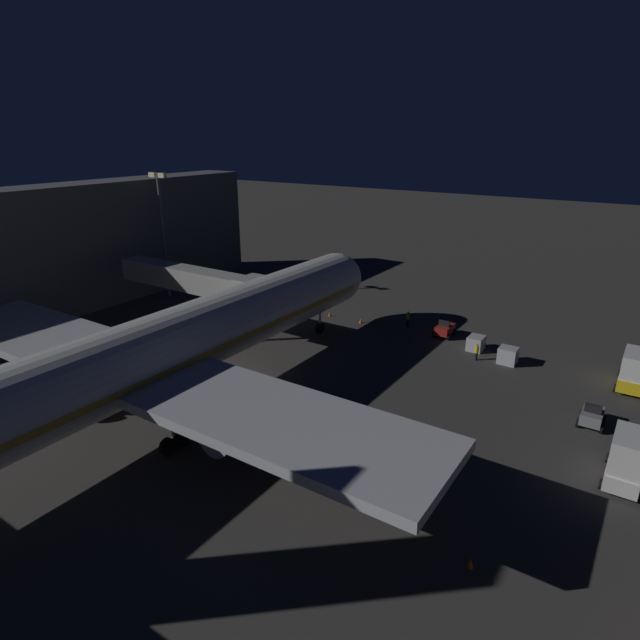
% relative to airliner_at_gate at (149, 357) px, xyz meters
% --- Properties ---
extents(ground_plane, '(320.00, 320.00, 0.00)m').
position_rel_airliner_at_gate_xyz_m(ground_plane, '(0.00, -9.58, -5.57)').
color(ground_plane, '#383533').
extents(airliner_at_gate, '(48.03, 59.63, 19.56)m').
position_rel_airliner_at_gate_xyz_m(airliner_at_gate, '(0.00, 0.00, 0.00)').
color(airliner_at_gate, silver).
rests_on(airliner_at_gate, ground_plane).
extents(jet_bridge, '(21.62, 3.40, 7.21)m').
position_rel_airliner_at_gate_xyz_m(jet_bridge, '(11.63, -17.08, 0.10)').
color(jet_bridge, '#9E9E99').
rests_on(jet_bridge, ground_plane).
extents(apron_floodlight_mast, '(2.90, 0.50, 16.57)m').
position_rel_airliner_at_gate_xyz_m(apron_floodlight_mast, '(25.50, -23.81, 4.12)').
color(apron_floodlight_mast, '#59595E').
rests_on(apron_floodlight_mast, ground_plane).
extents(ops_van, '(2.36, 4.92, 3.73)m').
position_rel_airliner_at_gate_xyz_m(ops_van, '(-31.40, -11.67, -3.71)').
color(ops_van, silver).
rests_on(ops_van, ground_plane).
extents(catering_truck, '(2.36, 5.41, 3.53)m').
position_rel_airliner_at_gate_xyz_m(catering_truck, '(-30.60, -27.44, -3.79)').
color(catering_truck, yellow).
rests_on(catering_truck, ground_plane).
extents(pushback_tug, '(1.86, 2.65, 1.95)m').
position_rel_airliner_at_gate_xyz_m(pushback_tug, '(-12.10, -30.23, -4.79)').
color(pushback_tug, maroon).
rests_on(pushback_tug, ground_plane).
extents(baggage_tug_lead, '(1.86, 2.44, 1.95)m').
position_rel_airliner_at_gate_xyz_m(baggage_tug_lead, '(-28.63, -18.30, -4.79)').
color(baggage_tug_lead, slate).
rests_on(baggage_tug_lead, ground_plane).
extents(baggage_container_near_belt, '(1.73, 1.57, 1.64)m').
position_rel_airliner_at_gate_xyz_m(baggage_container_near_belt, '(-19.98, -26.61, -4.76)').
color(baggage_container_near_belt, '#B7BABF').
rests_on(baggage_container_near_belt, ground_plane).
extents(baggage_container_mid_row, '(1.52, 1.88, 1.48)m').
position_rel_airliner_at_gate_xyz_m(baggage_container_mid_row, '(-16.28, -28.24, -4.84)').
color(baggage_container_mid_row, '#B7BABF').
rests_on(baggage_container_mid_row, ground_plane).
extents(ground_crew_near_nose_gear, '(0.40, 0.40, 1.73)m').
position_rel_airliner_at_gate_xyz_m(ground_crew_near_nose_gear, '(-17.17, -25.66, -4.62)').
color(ground_crew_near_nose_gear, black).
rests_on(ground_crew_near_nose_gear, ground_plane).
extents(ground_crew_walking_aft, '(0.40, 0.40, 1.82)m').
position_rel_airliner_at_gate_xyz_m(ground_crew_walking_aft, '(-7.36, -30.83, -4.57)').
color(ground_crew_walking_aft, black).
rests_on(ground_crew_walking_aft, ground_plane).
extents(traffic_cone_nose_port, '(0.36, 0.36, 0.55)m').
position_rel_airliner_at_gate_xyz_m(traffic_cone_nose_port, '(-2.20, -28.81, -5.30)').
color(traffic_cone_nose_port, orange).
rests_on(traffic_cone_nose_port, ground_plane).
extents(traffic_cone_nose_starboard, '(0.36, 0.36, 0.55)m').
position_rel_airliner_at_gate_xyz_m(traffic_cone_nose_starboard, '(2.20, -28.81, -5.30)').
color(traffic_cone_nose_starboard, orange).
rests_on(traffic_cone_nose_starboard, ground_plane).
extents(traffic_cone_wingtip_svc_side, '(0.36, 0.36, 0.55)m').
position_rel_airliner_at_gate_xyz_m(traffic_cone_wingtip_svc_side, '(-25.52, 0.90, -5.30)').
color(traffic_cone_wingtip_svc_side, orange).
rests_on(traffic_cone_wingtip_svc_side, ground_plane).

